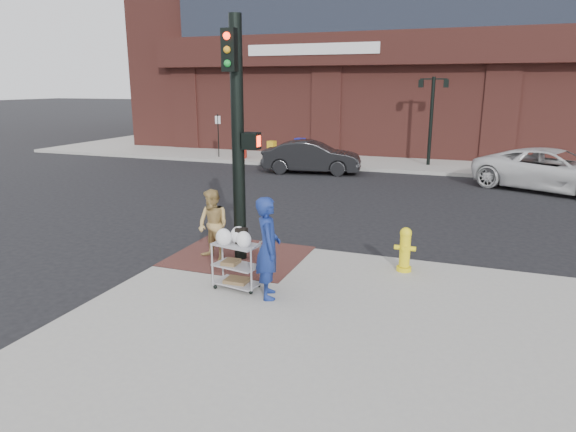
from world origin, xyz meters
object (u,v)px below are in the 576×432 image
at_px(pedestrian_tan, 213,225).
at_px(utility_cart, 236,261).
at_px(minivan_white, 554,170).
at_px(fire_hydrant, 405,249).
at_px(traffic_signal_pole, 238,134).
at_px(lamp_post, 432,111).
at_px(woman_blue, 268,248).
at_px(sedan_dark, 312,157).

xyz_separation_m(pedestrian_tan, utility_cart, (1.17, -1.31, -0.24)).
distance_m(minivan_white, fire_hydrant, 11.44).
bearing_deg(traffic_signal_pole, lamp_post, 80.76).
bearing_deg(utility_cart, minivan_white, 62.43).
xyz_separation_m(traffic_signal_pole, pedestrian_tan, (-0.54, -0.22, -1.92)).
xyz_separation_m(traffic_signal_pole, minivan_white, (7.30, 11.23, -2.06)).
height_order(lamp_post, traffic_signal_pole, traffic_signal_pole).
relative_size(lamp_post, woman_blue, 2.21).
bearing_deg(sedan_dark, utility_cart, -177.33).
bearing_deg(woman_blue, lamp_post, -29.04).
xyz_separation_m(sedan_dark, fire_hydrant, (5.65, -11.50, -0.09)).
bearing_deg(minivan_white, lamp_post, 74.68).
bearing_deg(minivan_white, fire_hydrant, -175.56).
relative_size(traffic_signal_pole, minivan_white, 0.90).
bearing_deg(pedestrian_tan, utility_cart, -29.65).
bearing_deg(sedan_dark, fire_hydrant, -163.20).
bearing_deg(pedestrian_tan, fire_hydrant, 28.39).
bearing_deg(lamp_post, utility_cart, -96.26).
bearing_deg(woman_blue, fire_hydrant, -69.17).
bearing_deg(minivan_white, woman_blue, 179.51).
xyz_separation_m(woman_blue, pedestrian_tan, (-1.87, 1.46, -0.14)).
xyz_separation_m(traffic_signal_pole, woman_blue, (1.33, -1.68, -1.77)).
bearing_deg(lamp_post, traffic_signal_pole, -99.24).
bearing_deg(traffic_signal_pole, utility_cart, -67.30).
relative_size(minivan_white, fire_hydrant, 6.09).
bearing_deg(utility_cart, sedan_dark, 102.02).
height_order(lamp_post, minivan_white, lamp_post).
bearing_deg(traffic_signal_pole, sedan_dark, 100.58).
height_order(traffic_signal_pole, pedestrian_tan, traffic_signal_pole).
distance_m(pedestrian_tan, minivan_white, 13.88).
bearing_deg(pedestrian_tan, woman_blue, -19.55).
distance_m(lamp_post, minivan_white, 6.53).
bearing_deg(minivan_white, utility_cart, 176.75).
xyz_separation_m(lamp_post, utility_cart, (-1.84, -16.75, -1.94)).
height_order(traffic_signal_pole, utility_cart, traffic_signal_pole).
relative_size(pedestrian_tan, sedan_dark, 0.35).
xyz_separation_m(lamp_post, traffic_signal_pole, (-2.48, -15.23, 0.21)).
height_order(sedan_dark, utility_cart, sedan_dark).
height_order(lamp_post, fire_hydrant, lamp_post).
relative_size(traffic_signal_pole, woman_blue, 2.76).
distance_m(sedan_dark, fire_hydrant, 12.81).
xyz_separation_m(lamp_post, pedestrian_tan, (-3.01, -15.45, -1.71)).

